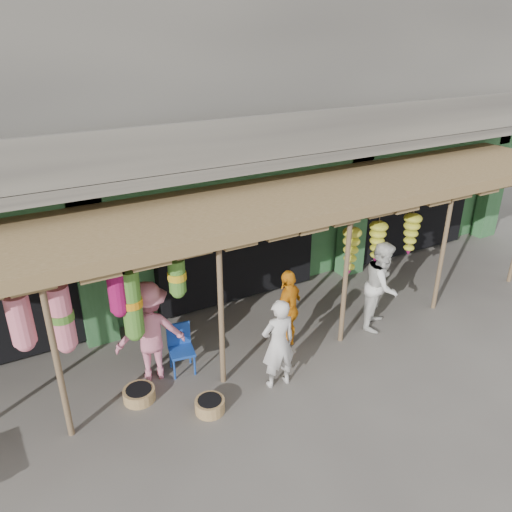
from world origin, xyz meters
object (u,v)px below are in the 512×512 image
blue_chair (180,345)px  person_shopper (150,332)px  person_vendor (288,310)px  person_front (278,344)px  person_right (382,285)px

blue_chair → person_shopper: (-0.50, 0.04, 0.42)m
person_vendor → person_shopper: (-2.48, 0.37, 0.10)m
blue_chair → person_vendor: person_vendor is taller
blue_chair → person_front: bearing=-34.1°
blue_chair → person_front: person_front is taller
person_right → person_vendor: (-2.00, 0.26, -0.11)m
person_right → person_vendor: size_ratio=1.13×
person_right → person_front: bearing=155.7°
person_shopper → blue_chair: bearing=-174.5°
person_vendor → person_shopper: size_ratio=0.88×
person_right → blue_chair: bearing=135.1°
person_shopper → person_vendor: bearing=-178.6°
blue_chair → person_front: size_ratio=0.54×
blue_chair → person_front: 1.76m
blue_chair → person_shopper: 0.65m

